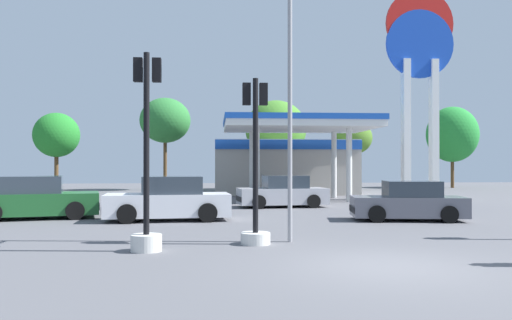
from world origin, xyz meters
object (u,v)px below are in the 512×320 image
object	(u,v)px
car_2	(283,193)
tree_1	(165,121)
station_pole_sign	(420,67)
car_3	(168,200)
tree_0	(56,135)
traffic_signal_1	(147,187)
tree_4	(452,134)
car_0	(408,203)
corner_streetlamp	(291,70)
car_1	(36,199)
traffic_signal_3	(255,187)
tree_3	(352,138)
tree_2	(276,129)

from	to	relation	value
car_2	tree_1	bearing A→B (deg)	113.22
station_pole_sign	tree_1	size ratio (longest dim) A/B	1.66
car_3	tree_0	distance (m)	25.09
traffic_signal_1	tree_4	distance (m)	37.58
car_0	corner_streetlamp	distance (m)	8.08
car_1	tree_4	distance (m)	35.39
tree_4	station_pole_sign	bearing A→B (deg)	-120.86
tree_4	corner_streetlamp	distance (m)	34.66
station_pole_sign	tree_0	distance (m)	27.28
car_1	tree_0	size ratio (longest dim) A/B	0.79
car_3	traffic_signal_3	world-z (taller)	traffic_signal_3
tree_0	tree_4	distance (m)	32.37
car_0	traffic_signal_1	distance (m)	10.53
car_1	car_0	bearing A→B (deg)	-6.96
car_2	tree_3	bearing A→B (deg)	64.65
car_3	traffic_signal_1	distance (m)	6.78
tree_3	tree_4	size ratio (longest dim) A/B	0.79
car_1	tree_4	bearing A→B (deg)	40.54
car_2	tree_4	bearing A→B (deg)	47.48
car_1	traffic_signal_3	world-z (taller)	traffic_signal_3
car_3	tree_0	size ratio (longest dim) A/B	0.77
traffic_signal_3	corner_streetlamp	xyz separation A→B (m)	(0.94, 0.10, 3.04)
car_1	corner_streetlamp	distance (m)	11.58
tree_2	tree_4	xyz separation A→B (m)	(15.33, 2.24, -0.22)
car_2	tree_0	bearing A→B (deg)	132.25
car_2	corner_streetlamp	size ratio (longest dim) A/B	0.57
tree_4	tree_0	bearing A→B (deg)	-177.60
tree_2	corner_streetlamp	size ratio (longest dim) A/B	0.92
car_0	tree_2	size ratio (longest dim) A/B	0.60
car_3	tree_1	size ratio (longest dim) A/B	0.64
car_2	tree_1	world-z (taller)	tree_1
tree_3	traffic_signal_3	bearing A→B (deg)	-109.63
tree_2	tree_3	distance (m)	6.06
station_pole_sign	traffic_signal_3	distance (m)	19.60
tree_0	tree_1	bearing A→B (deg)	-3.58
tree_1	tree_2	bearing A→B (deg)	-2.39
traffic_signal_3	tree_2	world-z (taller)	tree_2
car_0	car_2	world-z (taller)	car_2
traffic_signal_1	car_2	bearing A→B (deg)	68.48
car_3	corner_streetlamp	world-z (taller)	corner_streetlamp
traffic_signal_1	tree_3	bearing A→B (deg)	66.28
car_3	tree_4	distance (m)	32.48
station_pole_sign	car_2	world-z (taller)	station_pole_sign
car_2	traffic_signal_3	size ratio (longest dim) A/B	1.02
car_3	station_pole_sign	bearing A→B (deg)	35.87
tree_0	tree_4	size ratio (longest dim) A/B	0.87
car_1	car_3	bearing A→B (deg)	-10.82
car_2	tree_4	size ratio (longest dim) A/B	0.63
car_2	tree_3	world-z (taller)	tree_3
station_pole_sign	corner_streetlamp	bearing A→B (deg)	-121.99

